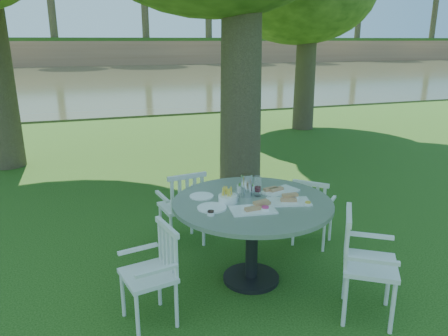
{
  "coord_description": "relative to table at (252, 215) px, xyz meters",
  "views": [
    {
      "loc": [
        -1.62,
        -4.51,
        2.32
      ],
      "look_at": [
        0.0,
        0.2,
        0.85
      ],
      "focal_mm": 35.0,
      "sensor_mm": 36.0,
      "label": 1
    }
  ],
  "objects": [
    {
      "name": "ground",
      "position": [
        0.1,
        0.92,
        -0.7
      ],
      "size": [
        140.0,
        140.0,
        0.0
      ],
      "primitive_type": "plane",
      "color": "#163A0C",
      "rests_on": "ground"
    },
    {
      "name": "table",
      "position": [
        0.0,
        0.0,
        0.0
      ],
      "size": [
        1.53,
        1.53,
        0.84
      ],
      "color": "black",
      "rests_on": "ground"
    },
    {
      "name": "chair_ne",
      "position": [
        0.94,
        0.48,
        -0.22
      ],
      "size": [
        0.56,
        0.56,
        0.81
      ],
      "rotation": [
        0.0,
        0.0,
        -3.93
      ],
      "color": "white",
      "rests_on": "ground"
    },
    {
      "name": "chair_nw",
      "position": [
        -0.44,
        0.94,
        -0.17
      ],
      "size": [
        0.51,
        0.48,
        0.9
      ],
      "rotation": [
        0.0,
        0.0,
        -3.0
      ],
      "color": "white",
      "rests_on": "ground"
    },
    {
      "name": "chair_sw",
      "position": [
        -0.99,
        -0.33,
        -0.2
      ],
      "size": [
        0.48,
        0.5,
        0.85
      ],
      "rotation": [
        0.0,
        0.0,
        -1.38
      ],
      "color": "white",
      "rests_on": "ground"
    },
    {
      "name": "chair_se",
      "position": [
        0.64,
        -0.82,
        -0.14
      ],
      "size": [
        0.64,
        0.64,
        0.94
      ],
      "rotation": [
        0.0,
        0.0,
        0.97
      ],
      "color": "white",
      "rests_on": "ground"
    },
    {
      "name": "tableware",
      "position": [
        -0.02,
        0.06,
        0.19
      ],
      "size": [
        1.13,
        0.76,
        0.23
      ],
      "color": "white",
      "rests_on": "table"
    },
    {
      "name": "river",
      "position": [
        0.1,
        23.92,
        -0.7
      ],
      "size": [
        100.0,
        28.0,
        0.12
      ],
      "primitive_type": "cube",
      "color": "#393D24",
      "rests_on": "ground"
    }
  ]
}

